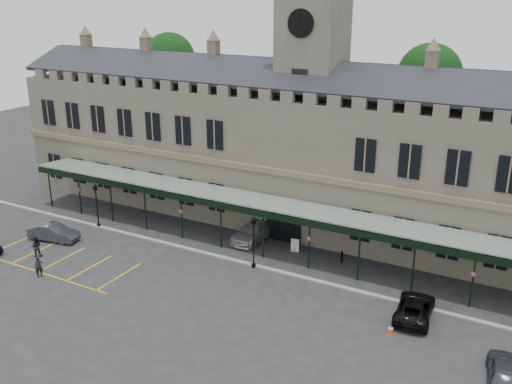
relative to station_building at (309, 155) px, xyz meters
The scene contains 20 objects.
ground 17.17m from the station_building, 90.00° to the right, with size 140.00×140.00×0.00m, color #28282A.
station_building is the anchor object (origin of this frame).
clock_tower 6.64m from the station_building, 90.00° to the left, with size 5.60×5.60×24.80m.
canopy 9.37m from the station_building, 90.00° to the right, with size 50.00×4.10×4.30m.
kerb 12.22m from the station_building, 90.00° to the right, with size 60.00×0.40×0.12m, color gray.
parking_markings 23.26m from the station_building, 128.81° to the right, with size 16.00×6.00×0.01m, color gold, non-canonical shape.
tree_behind_left 24.64m from the station_building, 157.55° to the left, with size 6.00×6.00×16.00m.
tree_behind_mid 13.67m from the station_building, 48.65° to the left, with size 6.00×6.00×16.00m.
lamp_post_left 19.64m from the station_building, 147.38° to the right, with size 0.40×0.40×4.21m.
lamp_post_mid 11.31m from the station_building, 89.03° to the right, with size 0.41×0.41×4.34m.
traffic_cone 20.01m from the station_building, 50.07° to the right, with size 0.43×0.43×0.69m.
sign_board 8.98m from the station_building, 74.45° to the right, with size 0.67×0.20×1.16m.
bollard_left 9.36m from the station_building, 113.12° to the right, with size 0.15×0.15×0.85m, color black.
bollard_right 10.65m from the station_building, 47.74° to the right, with size 0.17×0.17×0.96m, color black.
car_left_b 23.41m from the station_building, 140.46° to the right, with size 1.55×4.45×1.46m, color #35383D.
car_taxi 8.54m from the station_building, 111.73° to the right, with size 2.16×5.31×1.54m, color #A6A9AE.
car_van 18.49m from the station_building, 42.24° to the right, with size 2.25×4.89×1.36m, color black.
car_right_a 25.63m from the station_building, 40.48° to the right, with size 1.75×4.36×1.48m, color #35383D.
person_a 24.46m from the station_building, 123.68° to the right, with size 0.60×0.40×1.65m, color black.
person_b 24.45m from the station_building, 132.95° to the right, with size 0.86×0.67×1.76m, color black.
Camera 1 is at (19.65, -29.78, 20.37)m, focal length 40.00 mm.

